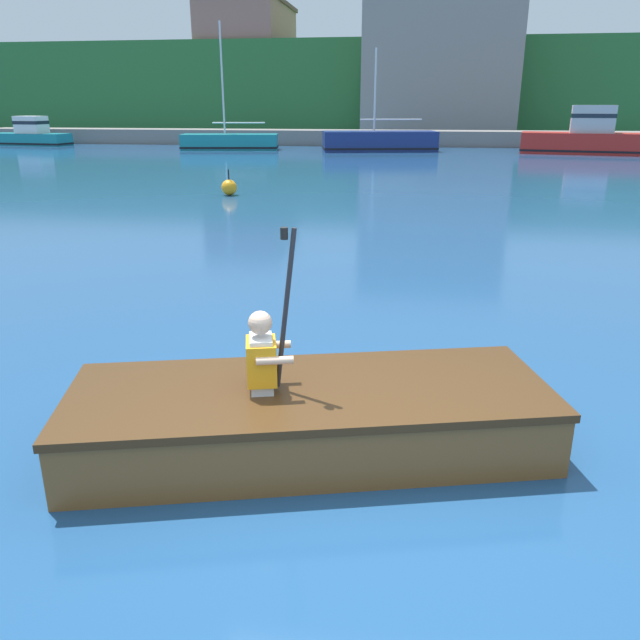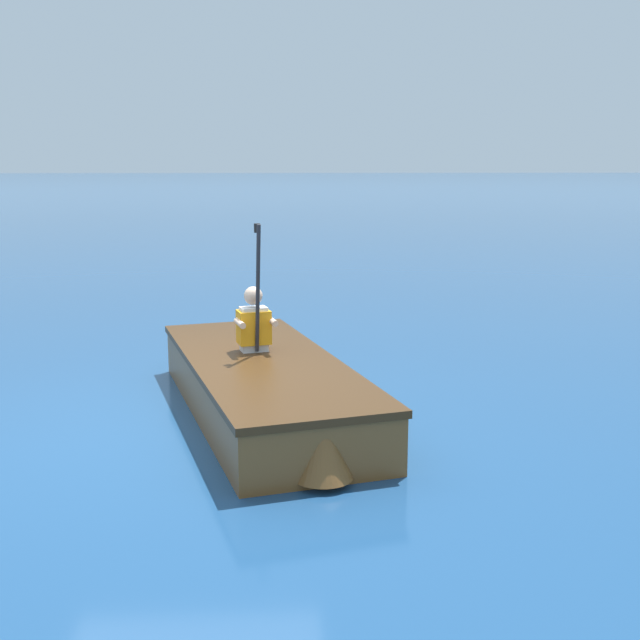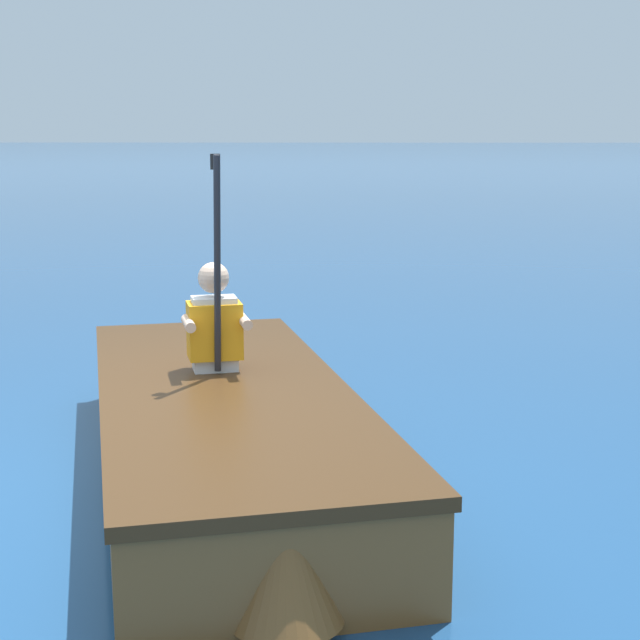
# 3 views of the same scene
# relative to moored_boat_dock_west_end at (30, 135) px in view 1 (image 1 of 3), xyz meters

# --- Properties ---
(ground_plane) EXTENTS (300.00, 300.00, 0.00)m
(ground_plane) POSITION_rel_moored_boat_dock_west_end_xyz_m (23.36, -33.66, -0.58)
(ground_plane) COLOR navy
(shoreline_ridge) EXTENTS (120.00, 20.00, 7.04)m
(shoreline_ridge) POSITION_rel_moored_boat_dock_west_end_xyz_m (23.36, 22.31, 2.94)
(shoreline_ridge) COLOR #2D6B33
(shoreline_ridge) RESTS_ON ground
(waterfront_warehouse_left) EXTENTS (6.46, 10.61, 10.32)m
(waterfront_warehouse_left) POSITION_rel_moored_boat_dock_west_end_xyz_m (9.48, 17.83, 4.59)
(waterfront_warehouse_left) COLOR #9E6B5B
(waterfront_warehouse_left) RESTS_ON ground
(waterfront_office_block_center) EXTENTS (11.15, 9.58, 11.59)m
(waterfront_office_block_center) POSITION_rel_moored_boat_dock_west_end_xyz_m (25.04, 13.93, 5.22)
(waterfront_office_block_center) COLOR gray
(waterfront_office_block_center) RESTS_ON ground
(marina_dock) EXTENTS (55.69, 2.40, 0.90)m
(marina_dock) POSITION_rel_moored_boat_dock_west_end_xyz_m (23.36, 3.06, -0.13)
(marina_dock) COLOR slate
(marina_dock) RESTS_ON ground
(moored_boat_dock_west_end) EXTENTS (5.26, 2.17, 1.73)m
(moored_boat_dock_west_end) POSITION_rel_moored_boat_dock_west_end_xyz_m (0.00, 0.00, 0.00)
(moored_boat_dock_west_end) COLOR #197A84
(moored_boat_dock_west_end) RESTS_ON ground
(moored_boat_dock_west_inner) EXTENTS (6.40, 3.34, 5.20)m
(moored_boat_dock_west_inner) POSITION_rel_moored_boat_dock_west_end_xyz_m (21.68, -1.90, -0.08)
(moored_boat_dock_west_inner) COLOR navy
(moored_boat_dock_west_inner) RESTS_ON ground
(moored_boat_dock_center_far) EXTENTS (5.57, 2.63, 6.60)m
(moored_boat_dock_center_far) POSITION_rel_moored_boat_dock_west_end_xyz_m (13.32, -1.93, -0.17)
(moored_boat_dock_center_far) COLOR #197A84
(moored_boat_dock_center_far) RESTS_ON ground
(moored_boat_dock_east_inner) EXTENTS (6.41, 3.19, 2.38)m
(moored_boat_dock_east_inner) POSITION_rel_moored_boat_dock_west_end_xyz_m (32.23, -2.22, 0.24)
(moored_boat_dock_east_inner) COLOR red
(moored_boat_dock_east_inner) RESTS_ON ground
(rowboat_foreground) EXTENTS (3.73, 2.12, 0.50)m
(rowboat_foreground) POSITION_rel_moored_boat_dock_west_end_xyz_m (23.05, -32.94, -0.30)
(rowboat_foreground) COLOR brown
(rowboat_foreground) RESTS_ON ground
(person_paddler) EXTENTS (0.40, 0.41, 1.18)m
(person_paddler) POSITION_rel_moored_boat_dock_west_end_xyz_m (22.67, -33.04, 0.19)
(person_paddler) COLOR silver
(person_paddler) RESTS_ON rowboat_foreground
(channel_buoy) EXTENTS (0.44, 0.44, 0.72)m
(channel_buoy) POSITION_rel_moored_boat_dock_west_end_xyz_m (18.51, -19.79, -0.36)
(channel_buoy) COLOR orange
(channel_buoy) RESTS_ON ground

